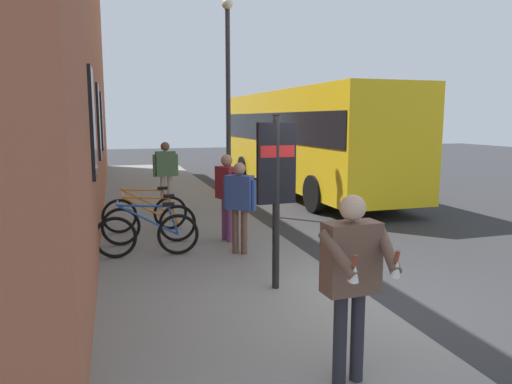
{
  "coord_description": "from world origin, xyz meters",
  "views": [
    {
      "loc": [
        -5.46,
        3.21,
        2.46
      ],
      "look_at": [
        2.01,
        0.99,
        1.28
      ],
      "focal_mm": 33.86,
      "sensor_mm": 36.0,
      "label": 1
    }
  ],
  "objects_px": {
    "pedestrian_crossing_street": "(240,198)",
    "bicycle_nearest_sign": "(148,234)",
    "city_bus": "(306,136)",
    "pedestrian_by_facade": "(166,168)",
    "bicycle_far_end": "(146,213)",
    "pedestrian_near_bus": "(227,189)",
    "transit_info_sign": "(276,175)",
    "tourist_with_hotdogs": "(352,269)",
    "bicycle_end_of_row": "(150,223)",
    "street_lamp": "(228,87)"
  },
  "relations": [
    {
      "from": "pedestrian_crossing_street",
      "to": "bicycle_nearest_sign",
      "type": "bearing_deg",
      "value": 80.21
    },
    {
      "from": "pedestrian_by_facade",
      "to": "city_bus",
      "type": "bearing_deg",
      "value": -64.66
    },
    {
      "from": "transit_info_sign",
      "to": "tourist_with_hotdogs",
      "type": "relative_size",
      "value": 1.41
    },
    {
      "from": "city_bus",
      "to": "pedestrian_by_facade",
      "type": "bearing_deg",
      "value": 115.34
    },
    {
      "from": "street_lamp",
      "to": "tourist_with_hotdogs",
      "type": "bearing_deg",
      "value": 173.68
    },
    {
      "from": "bicycle_end_of_row",
      "to": "tourist_with_hotdogs",
      "type": "distance_m",
      "value": 5.7
    },
    {
      "from": "bicycle_nearest_sign",
      "to": "pedestrian_near_bus",
      "type": "distance_m",
      "value": 1.81
    },
    {
      "from": "bicycle_nearest_sign",
      "to": "tourist_with_hotdogs",
      "type": "distance_m",
      "value": 4.89
    },
    {
      "from": "bicycle_end_of_row",
      "to": "pedestrian_by_facade",
      "type": "bearing_deg",
      "value": -10.88
    },
    {
      "from": "bicycle_end_of_row",
      "to": "pedestrian_crossing_street",
      "type": "height_order",
      "value": "pedestrian_crossing_street"
    },
    {
      "from": "bicycle_end_of_row",
      "to": "bicycle_nearest_sign",
      "type": "bearing_deg",
      "value": 173.09
    },
    {
      "from": "bicycle_end_of_row",
      "to": "pedestrian_near_bus",
      "type": "xyz_separation_m",
      "value": [
        -0.21,
        -1.45,
        0.64
      ]
    },
    {
      "from": "transit_info_sign",
      "to": "street_lamp",
      "type": "relative_size",
      "value": 0.45
    },
    {
      "from": "pedestrian_by_facade",
      "to": "bicycle_nearest_sign",
      "type": "bearing_deg",
      "value": 169.89
    },
    {
      "from": "bicycle_end_of_row",
      "to": "street_lamp",
      "type": "bearing_deg",
      "value": -35.67
    },
    {
      "from": "pedestrian_crossing_street",
      "to": "street_lamp",
      "type": "xyz_separation_m",
      "value": [
        4.34,
        -0.84,
        2.17
      ]
    },
    {
      "from": "bicycle_nearest_sign",
      "to": "bicycle_end_of_row",
      "type": "relative_size",
      "value": 1.0
    },
    {
      "from": "city_bus",
      "to": "pedestrian_by_facade",
      "type": "distance_m",
      "value": 5.47
    },
    {
      "from": "bicycle_nearest_sign",
      "to": "tourist_with_hotdogs",
      "type": "xyz_separation_m",
      "value": [
        -4.63,
        -1.43,
        0.66
      ]
    },
    {
      "from": "transit_info_sign",
      "to": "city_bus",
      "type": "height_order",
      "value": "city_bus"
    },
    {
      "from": "transit_info_sign",
      "to": "pedestrian_crossing_street",
      "type": "bearing_deg",
      "value": 1.16
    },
    {
      "from": "pedestrian_near_bus",
      "to": "bicycle_end_of_row",
      "type": "bearing_deg",
      "value": 81.67
    },
    {
      "from": "bicycle_nearest_sign",
      "to": "city_bus",
      "type": "distance_m",
      "value": 8.97
    },
    {
      "from": "bicycle_far_end",
      "to": "tourist_with_hotdogs",
      "type": "distance_m",
      "value": 6.73
    },
    {
      "from": "bicycle_nearest_sign",
      "to": "bicycle_end_of_row",
      "type": "xyz_separation_m",
      "value": [
        0.87,
        -0.11,
        0.0
      ]
    },
    {
      "from": "bicycle_far_end",
      "to": "pedestrian_by_facade",
      "type": "relative_size",
      "value": 1.01
    },
    {
      "from": "pedestrian_near_bus",
      "to": "pedestrian_by_facade",
      "type": "relative_size",
      "value": 0.96
    },
    {
      "from": "bicycle_nearest_sign",
      "to": "pedestrian_crossing_street",
      "type": "distance_m",
      "value": 1.69
    },
    {
      "from": "pedestrian_near_bus",
      "to": "pedestrian_crossing_street",
      "type": "bearing_deg",
      "value": -179.53
    },
    {
      "from": "pedestrian_near_bus",
      "to": "tourist_with_hotdogs",
      "type": "bearing_deg",
      "value": 178.7
    },
    {
      "from": "pedestrian_near_bus",
      "to": "street_lamp",
      "type": "xyz_separation_m",
      "value": [
        3.41,
        -0.84,
        2.13
      ]
    },
    {
      "from": "bicycle_far_end",
      "to": "pedestrian_near_bus",
      "type": "relative_size",
      "value": 1.05
    },
    {
      "from": "bicycle_nearest_sign",
      "to": "street_lamp",
      "type": "distance_m",
      "value": 5.47
    },
    {
      "from": "bicycle_nearest_sign",
      "to": "street_lamp",
      "type": "bearing_deg",
      "value": -30.53
    },
    {
      "from": "bicycle_far_end",
      "to": "pedestrian_near_bus",
      "type": "distance_m",
      "value": 2.04
    },
    {
      "from": "pedestrian_near_bus",
      "to": "tourist_with_hotdogs",
      "type": "relative_size",
      "value": 0.98
    },
    {
      "from": "transit_info_sign",
      "to": "pedestrian_by_facade",
      "type": "height_order",
      "value": "transit_info_sign"
    },
    {
      "from": "city_bus",
      "to": "bicycle_end_of_row",
      "type": "bearing_deg",
      "value": 136.61
    },
    {
      "from": "bicycle_nearest_sign",
      "to": "bicycle_far_end",
      "type": "xyz_separation_m",
      "value": [
        1.93,
        -0.1,
        0.0
      ]
    },
    {
      "from": "bicycle_far_end",
      "to": "tourist_with_hotdogs",
      "type": "relative_size",
      "value": 1.04
    },
    {
      "from": "street_lamp",
      "to": "bicycle_far_end",
      "type": "bearing_deg",
      "value": 132.81
    },
    {
      "from": "pedestrian_crossing_street",
      "to": "bicycle_end_of_row",
      "type": "bearing_deg",
      "value": 51.88
    },
    {
      "from": "transit_info_sign",
      "to": "city_bus",
      "type": "xyz_separation_m",
      "value": [
        8.9,
        -4.1,
        0.2
      ]
    },
    {
      "from": "transit_info_sign",
      "to": "city_bus",
      "type": "distance_m",
      "value": 9.8
    },
    {
      "from": "city_bus",
      "to": "street_lamp",
      "type": "bearing_deg",
      "value": 129.51
    },
    {
      "from": "bicycle_nearest_sign",
      "to": "bicycle_far_end",
      "type": "bearing_deg",
      "value": -2.85
    },
    {
      "from": "bicycle_far_end",
      "to": "pedestrian_by_facade",
      "type": "height_order",
      "value": "pedestrian_by_facade"
    },
    {
      "from": "city_bus",
      "to": "pedestrian_crossing_street",
      "type": "height_order",
      "value": "city_bus"
    },
    {
      "from": "bicycle_nearest_sign",
      "to": "pedestrian_near_bus",
      "type": "xyz_separation_m",
      "value": [
        0.66,
        -1.55,
        0.64
      ]
    },
    {
      "from": "transit_info_sign",
      "to": "pedestrian_crossing_street",
      "type": "relative_size",
      "value": 1.49
    }
  ]
}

